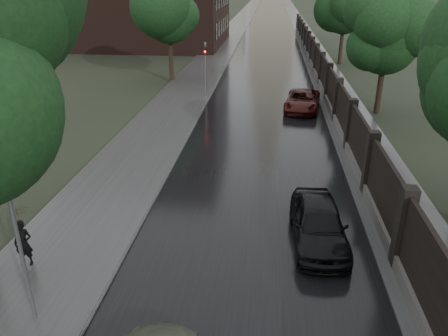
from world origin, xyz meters
TOP-DOWN VIEW (x-y plane):
  - fence_right at (4.60, 32.01)m, footprint 0.45×75.72m
  - tree_left_far at (-8.00, 30.00)m, footprint 4.25×4.25m
  - tree_right_b at (7.50, 22.00)m, footprint 4.08×4.08m
  - tree_right_c at (7.50, 40.00)m, footprint 4.08×4.08m
  - lamp_post at (-5.40, 1.50)m, footprint 0.25×0.12m
  - traffic_light at (-4.30, 24.99)m, footprint 0.16×0.32m
  - car_right_near at (2.24, 6.07)m, footprint 1.90×4.35m
  - car_right_far at (2.65, 22.22)m, footprint 2.77×4.93m
  - pedestrian_umbrella at (-6.77, 3.65)m, footprint 0.95×0.96m

SIDE VIEW (x-z plane):
  - car_right_far at x=2.65m, z-range 0.00..1.30m
  - car_right_near at x=2.24m, z-range 0.00..1.46m
  - fence_right at x=4.60m, z-range -0.34..2.36m
  - pedestrian_umbrella at x=-6.77m, z-range 0.55..2.87m
  - traffic_light at x=-4.30m, z-range 0.40..4.40m
  - lamp_post at x=-5.40m, z-range 0.12..5.23m
  - tree_right_b at x=7.50m, z-range 1.44..8.46m
  - tree_right_c at x=7.50m, z-range 1.44..8.46m
  - tree_left_far at x=-8.00m, z-range 1.55..8.94m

